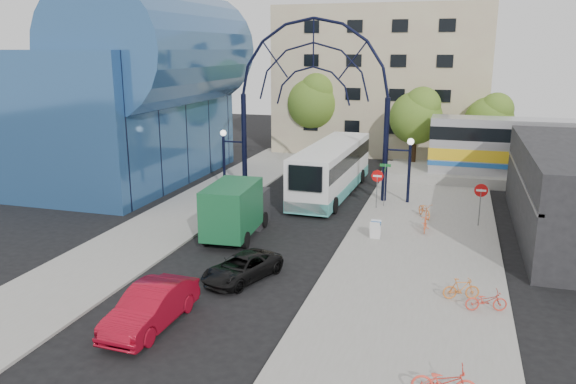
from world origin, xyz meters
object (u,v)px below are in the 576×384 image
(bike_near_b, at_px, (425,223))
(bike_far_a, at_px, (486,301))
(sandwich_board, at_px, (375,227))
(red_sedan, at_px, (151,307))
(bike_far_c, at_px, (444,382))
(street_name_sign, at_px, (385,176))
(tree_north_c, at_px, (491,119))
(do_not_enter_sign, at_px, (481,195))
(black_suv, at_px, (242,268))
(city_bus, at_px, (332,168))
(green_truck, at_px, (237,209))
(bike_far_b, at_px, (461,289))
(tree_north_b, at_px, (315,100))
(gateway_arch, at_px, (313,72))
(bike_near_a, at_px, (425,210))
(tree_north_a, at_px, (417,115))
(stop_sign, at_px, (377,180))

(bike_near_b, distance_m, bike_far_a, 9.82)
(bike_far_a, bearing_deg, sandwich_board, 21.49)
(red_sedan, xyz_separation_m, bike_far_c, (10.60, -1.57, -0.16))
(street_name_sign, distance_m, tree_north_c, 16.95)
(do_not_enter_sign, distance_m, black_suv, 15.20)
(city_bus, xyz_separation_m, green_truck, (-3.00, -10.48, -0.31))
(red_sedan, distance_m, bike_far_a, 12.89)
(bike_far_b, bearing_deg, tree_north_c, -21.70)
(do_not_enter_sign, distance_m, tree_north_b, 25.09)
(black_suv, bearing_deg, gateway_arch, 112.37)
(red_sedan, relative_size, bike_far_c, 2.50)
(city_bus, bearing_deg, red_sedan, -94.04)
(city_bus, height_order, bike_near_a, city_bus)
(sandwich_board, bearing_deg, city_bus, 115.96)
(tree_north_c, bearing_deg, bike_far_a, -92.19)
(red_sedan, bearing_deg, tree_north_a, 79.25)
(do_not_enter_sign, height_order, tree_north_c, tree_north_c)
(tree_north_a, xyz_separation_m, black_suv, (-5.47, -26.97, -4.04))
(tree_north_c, distance_m, city_bus, 17.04)
(bike_near_a, bearing_deg, stop_sign, 133.61)
(black_suv, distance_m, bike_near_b, 11.72)
(sandwich_board, distance_m, red_sedan, 13.74)
(tree_north_c, bearing_deg, green_truck, -120.97)
(stop_sign, relative_size, red_sedan, 0.53)
(do_not_enter_sign, height_order, bike_far_c, do_not_enter_sign)
(tree_north_b, xyz_separation_m, bike_near_a, (11.77, -19.15, -4.69))
(city_bus, distance_m, red_sedan, 21.34)
(street_name_sign, xyz_separation_m, bike_far_b, (4.86, -13.17, -1.56))
(sandwich_board, relative_size, bike_far_c, 0.52)
(black_suv, bearing_deg, tree_north_a, 98.42)
(gateway_arch, height_order, do_not_enter_sign, gateway_arch)
(tree_north_c, xyz_separation_m, bike_far_b, (-2.06, -28.49, -3.70))
(stop_sign, height_order, tree_north_c, tree_north_c)
(stop_sign, xyz_separation_m, street_name_sign, (0.40, 0.60, 0.14))
(do_not_enter_sign, height_order, bike_near_b, do_not_enter_sign)
(tree_north_a, bearing_deg, bike_near_b, -83.69)
(sandwich_board, relative_size, bike_near_a, 0.57)
(tree_north_b, xyz_separation_m, red_sedan, (2.88, -36.00, -4.49))
(gateway_arch, relative_size, sandwich_board, 13.80)
(do_not_enter_sign, xyz_separation_m, red_sedan, (-12.00, -16.08, -1.20))
(black_suv, relative_size, bike_near_a, 2.37)
(sandwich_board, bearing_deg, tree_north_a, 88.50)
(bike_near_b, relative_size, bike_far_c, 0.86)
(do_not_enter_sign, height_order, green_truck, green_truck)
(bike_near_b, xyz_separation_m, bike_far_a, (2.90, -9.38, -0.07))
(street_name_sign, bearing_deg, bike_far_b, -69.74)
(tree_north_b, bearing_deg, sandwich_board, -68.41)
(bike_near_a, distance_m, bike_far_c, 18.51)
(gateway_arch, distance_m, do_not_enter_sign, 13.43)
(gateway_arch, distance_m, bike_far_a, 20.54)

